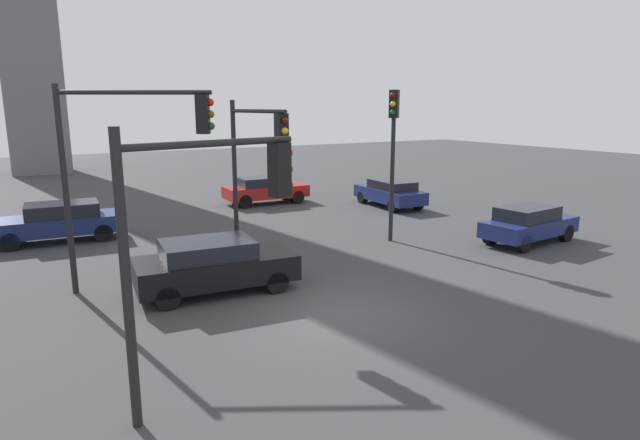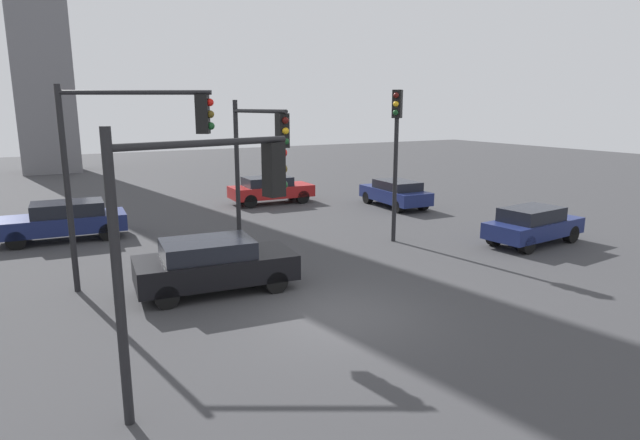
{
  "view_description": "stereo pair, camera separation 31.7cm",
  "coord_description": "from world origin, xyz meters",
  "px_view_note": "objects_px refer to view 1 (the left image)",
  "views": [
    {
      "loc": [
        -6.54,
        -10.33,
        5.04
      ],
      "look_at": [
        0.85,
        2.4,
        1.86
      ],
      "focal_mm": 29.72,
      "sensor_mm": 36.0,
      "label": 1
    },
    {
      "loc": [
        -6.26,
        -10.49,
        5.04
      ],
      "look_at": [
        0.85,
        2.4,
        1.86
      ],
      "focal_mm": 29.72,
      "sensor_mm": 36.0,
      "label": 2
    }
  ],
  "objects_px": {
    "car_3": "(59,221)",
    "car_1": "(529,224)",
    "car_2": "(390,193)",
    "car_5": "(214,265)",
    "traffic_light_1": "(256,149)",
    "traffic_light_3": "(131,145)",
    "traffic_light_0": "(393,138)",
    "car_4": "(265,189)",
    "traffic_light_2": "(213,208)"
  },
  "relations": [
    {
      "from": "car_3",
      "to": "car_5",
      "type": "relative_size",
      "value": 1.04
    },
    {
      "from": "car_2",
      "to": "car_5",
      "type": "bearing_deg",
      "value": 125.69
    },
    {
      "from": "traffic_light_3",
      "to": "car_5",
      "type": "xyz_separation_m",
      "value": [
        1.79,
        -0.95,
        -3.26
      ]
    },
    {
      "from": "car_1",
      "to": "car_4",
      "type": "distance_m",
      "value": 13.47
    },
    {
      "from": "car_2",
      "to": "car_5",
      "type": "distance_m",
      "value": 14.23
    },
    {
      "from": "car_1",
      "to": "car_4",
      "type": "relative_size",
      "value": 0.95
    },
    {
      "from": "traffic_light_1",
      "to": "traffic_light_2",
      "type": "relative_size",
      "value": 1.1
    },
    {
      "from": "car_3",
      "to": "car_4",
      "type": "bearing_deg",
      "value": -157.99
    },
    {
      "from": "traffic_light_0",
      "to": "car_5",
      "type": "relative_size",
      "value": 1.26
    },
    {
      "from": "traffic_light_2",
      "to": "traffic_light_3",
      "type": "distance_m",
      "value": 6.06
    },
    {
      "from": "car_3",
      "to": "car_4",
      "type": "relative_size",
      "value": 1.06
    },
    {
      "from": "traffic_light_3",
      "to": "car_2",
      "type": "height_order",
      "value": "traffic_light_3"
    },
    {
      "from": "traffic_light_1",
      "to": "car_1",
      "type": "height_order",
      "value": "traffic_light_1"
    },
    {
      "from": "traffic_light_3",
      "to": "car_1",
      "type": "xyz_separation_m",
      "value": [
        13.71,
        -1.72,
        -3.29
      ]
    },
    {
      "from": "car_2",
      "to": "car_3",
      "type": "xyz_separation_m",
      "value": [
        -15.2,
        0.61,
        0.05
      ]
    },
    {
      "from": "traffic_light_0",
      "to": "car_3",
      "type": "relative_size",
      "value": 1.21
    },
    {
      "from": "traffic_light_0",
      "to": "traffic_light_3",
      "type": "relative_size",
      "value": 1.0
    },
    {
      "from": "traffic_light_3",
      "to": "car_4",
      "type": "bearing_deg",
      "value": 80.26
    },
    {
      "from": "traffic_light_2",
      "to": "car_2",
      "type": "bearing_deg",
      "value": 29.64
    },
    {
      "from": "traffic_light_0",
      "to": "traffic_light_1",
      "type": "distance_m",
      "value": 5.37
    },
    {
      "from": "car_3",
      "to": "traffic_light_2",
      "type": "bearing_deg",
      "value": 100.16
    },
    {
      "from": "car_1",
      "to": "car_4",
      "type": "bearing_deg",
      "value": 106.76
    },
    {
      "from": "traffic_light_1",
      "to": "car_5",
      "type": "distance_m",
      "value": 4.36
    },
    {
      "from": "car_3",
      "to": "car_2",
      "type": "bearing_deg",
      "value": -178.85
    },
    {
      "from": "car_3",
      "to": "car_1",
      "type": "bearing_deg",
      "value": 152.49
    },
    {
      "from": "traffic_light_1",
      "to": "car_1",
      "type": "distance_m",
      "value": 10.51
    },
    {
      "from": "traffic_light_1",
      "to": "car_4",
      "type": "xyz_separation_m",
      "value": [
        4.5,
        9.41,
        -2.93
      ]
    },
    {
      "from": "traffic_light_3",
      "to": "car_3",
      "type": "distance_m",
      "value": 8.18
    },
    {
      "from": "car_4",
      "to": "car_3",
      "type": "bearing_deg",
      "value": -159.33
    },
    {
      "from": "car_1",
      "to": "car_2",
      "type": "xyz_separation_m",
      "value": [
        0.04,
        8.48,
        -0.01
      ]
    },
    {
      "from": "car_1",
      "to": "car_4",
      "type": "xyz_separation_m",
      "value": [
        -5.12,
        12.46,
        0.02
      ]
    },
    {
      "from": "traffic_light_0",
      "to": "car_4",
      "type": "distance_m",
      "value": 10.14
    },
    {
      "from": "traffic_light_0",
      "to": "car_2",
      "type": "xyz_separation_m",
      "value": [
        4.29,
        5.63,
        -3.15
      ]
    },
    {
      "from": "car_4",
      "to": "car_2",
      "type": "bearing_deg",
      "value": -35.55
    },
    {
      "from": "car_2",
      "to": "car_4",
      "type": "height_order",
      "value": "car_4"
    },
    {
      "from": "traffic_light_0",
      "to": "car_4",
      "type": "bearing_deg",
      "value": -123.63
    },
    {
      "from": "car_2",
      "to": "traffic_light_1",
      "type": "bearing_deg",
      "value": 122.21
    },
    {
      "from": "traffic_light_0",
      "to": "traffic_light_3",
      "type": "xyz_separation_m",
      "value": [
        -9.46,
        -1.13,
        0.15
      ]
    },
    {
      "from": "traffic_light_1",
      "to": "car_3",
      "type": "relative_size",
      "value": 1.13
    },
    {
      "from": "traffic_light_2",
      "to": "car_3",
      "type": "xyz_separation_m",
      "value": [
        -1.58,
        13.38,
        -2.57
      ]
    },
    {
      "from": "traffic_light_2",
      "to": "traffic_light_3",
      "type": "relative_size",
      "value": 0.85
    },
    {
      "from": "traffic_light_1",
      "to": "car_5",
      "type": "bearing_deg",
      "value": -49.26
    },
    {
      "from": "car_3",
      "to": "car_4",
      "type": "height_order",
      "value": "car_3"
    },
    {
      "from": "traffic_light_0",
      "to": "car_2",
      "type": "bearing_deg",
      "value": -166.09
    },
    {
      "from": "car_2",
      "to": "car_4",
      "type": "relative_size",
      "value": 0.98
    },
    {
      "from": "car_5",
      "to": "car_3",
      "type": "bearing_deg",
      "value": 116.49
    },
    {
      "from": "traffic_light_0",
      "to": "traffic_light_3",
      "type": "distance_m",
      "value": 9.53
    },
    {
      "from": "car_3",
      "to": "car_4",
      "type": "xyz_separation_m",
      "value": [
        10.04,
        3.37,
        -0.02
      ]
    },
    {
      "from": "car_2",
      "to": "car_1",
      "type": "bearing_deg",
      "value": -177.39
    },
    {
      "from": "car_5",
      "to": "car_1",
      "type": "bearing_deg",
      "value": 1.56
    }
  ]
}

